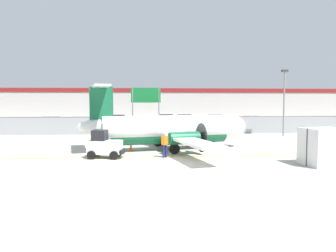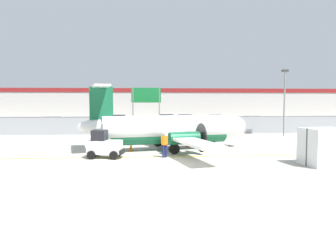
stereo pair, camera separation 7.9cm
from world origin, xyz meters
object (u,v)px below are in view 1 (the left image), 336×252
(traffic_cone_far_left, at_px, (131,147))
(highway_sign, at_px, (146,99))
(parked_car_7, at_px, (251,121))
(parked_car_0, at_px, (50,122))
(parked_car_1, at_px, (84,123))
(parked_car_3, at_px, (147,121))
(parked_car_4, at_px, (167,119))
(traffic_cone_near_right, at_px, (199,141))
(apron_light_pole, at_px, (284,97))
(parked_car_2, at_px, (119,120))
(parked_car_5, at_px, (185,119))
(cargo_container, at_px, (325,147))
(parked_car_6, at_px, (216,119))
(baggage_tug, at_px, (104,145))
(traffic_cone_near_left, at_px, (188,143))
(commuter_airplane, at_px, (172,129))
(ground_crew_worker, at_px, (165,143))

(traffic_cone_far_left, bearing_deg, highway_sign, 85.01)
(traffic_cone_far_left, height_order, parked_car_7, parked_car_7)
(parked_car_0, bearing_deg, highway_sign, 149.40)
(traffic_cone_far_left, xyz_separation_m, parked_car_1, (-7.17, 21.14, 0.58))
(parked_car_7, distance_m, highway_sign, 18.34)
(parked_car_3, relative_size, parked_car_4, 1.02)
(traffic_cone_near_right, relative_size, apron_light_pole, 0.09)
(parked_car_1, xyz_separation_m, parked_car_2, (4.16, 8.49, 0.00))
(parked_car_2, bearing_deg, traffic_cone_near_right, -70.40)
(parked_car_4, distance_m, parked_car_5, 3.22)
(traffic_cone_near_right, bearing_deg, parked_car_1, 125.92)
(parked_car_7, distance_m, apron_light_pole, 14.10)
(cargo_container, height_order, parked_car_3, cargo_container)
(parked_car_2, height_order, parked_car_3, same)
(parked_car_7, bearing_deg, parked_car_2, -9.60)
(parked_car_6, relative_size, highway_sign, 0.78)
(parked_car_6, xyz_separation_m, parked_car_7, (3.99, -6.09, 0.00))
(baggage_tug, distance_m, parked_car_6, 35.88)
(parked_car_0, distance_m, parked_car_3, 14.08)
(highway_sign, bearing_deg, parked_car_1, 145.26)
(cargo_container, distance_m, traffic_cone_near_left, 11.06)
(commuter_airplane, bearing_deg, parked_car_4, 73.42)
(commuter_airplane, height_order, cargo_container, commuter_airplane)
(ground_crew_worker, distance_m, highway_sign, 18.60)
(parked_car_2, xyz_separation_m, parked_car_5, (11.15, 0.61, 0.00))
(parked_car_1, relative_size, parked_car_4, 1.01)
(traffic_cone_near_left, xyz_separation_m, parked_car_0, (-17.11, 21.39, 0.58))
(parked_car_1, bearing_deg, parked_car_2, 58.07)
(highway_sign, bearing_deg, cargo_container, -64.83)
(traffic_cone_near_right, relative_size, parked_car_4, 0.15)
(parked_car_2, relative_size, parked_car_4, 0.98)
(traffic_cone_far_left, bearing_deg, parked_car_0, 117.85)
(commuter_airplane, bearing_deg, apron_light_pole, 22.33)
(ground_crew_worker, relative_size, parked_car_7, 0.39)
(apron_light_pole, bearing_deg, traffic_cone_near_left, -146.03)
(parked_car_5, distance_m, parked_car_6, 5.24)
(ground_crew_worker, xyz_separation_m, traffic_cone_near_left, (2.33, 5.12, -0.64))
(parked_car_4, xyz_separation_m, parked_car_7, (12.27, -7.64, 0.00))
(parked_car_2, distance_m, parked_car_3, 6.91)
(apron_light_pole, bearing_deg, traffic_cone_far_left, -148.75)
(traffic_cone_near_right, relative_size, parked_car_2, 0.15)
(commuter_airplane, relative_size, parked_car_0, 3.79)
(traffic_cone_near_left, xyz_separation_m, traffic_cone_near_right, (1.10, 1.16, 0.00))
(traffic_cone_near_right, bearing_deg, traffic_cone_far_left, -150.86)
(traffic_cone_near_right, relative_size, parked_car_5, 0.15)
(parked_car_1, relative_size, parked_car_6, 1.01)
(cargo_container, distance_m, parked_car_4, 38.33)
(ground_crew_worker, bearing_deg, parked_car_4, -34.97)
(parked_car_7, height_order, apron_light_pole, apron_light_pole)
(commuter_airplane, xyz_separation_m, baggage_tug, (-4.84, -3.49, -0.75))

